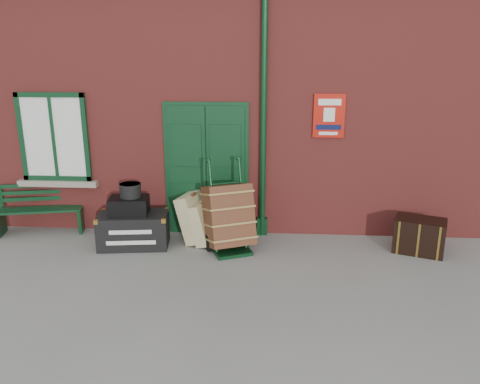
# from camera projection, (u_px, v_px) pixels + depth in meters

# --- Properties ---
(ground) EXTENTS (80.00, 80.00, 0.00)m
(ground) POSITION_uv_depth(u_px,v_px,m) (215.00, 269.00, 6.78)
(ground) COLOR gray
(ground) RESTS_ON ground
(station_building) EXTENTS (10.30, 4.30, 4.36)m
(station_building) POSITION_uv_depth(u_px,v_px,m) (234.00, 97.00, 9.52)
(station_building) COLOR #993631
(station_building) RESTS_ON ground
(bench) EXTENTS (1.46, 0.73, 0.87)m
(bench) POSITION_uv_depth(u_px,v_px,m) (41.00, 208.00, 8.14)
(bench) COLOR #0E341A
(bench) RESTS_ON ground
(houdini_trunk) EXTENTS (1.16, 0.74, 0.55)m
(houdini_trunk) POSITION_uv_depth(u_px,v_px,m) (134.00, 230.00, 7.55)
(houdini_trunk) COLOR black
(houdini_trunk) RESTS_ON ground
(strongbox) EXTENTS (0.65, 0.51, 0.27)m
(strongbox) POSITION_uv_depth(u_px,v_px,m) (129.00, 206.00, 7.44)
(strongbox) COLOR black
(strongbox) RESTS_ON houdini_trunk
(hatbox) EXTENTS (0.37, 0.37, 0.22)m
(hatbox) POSITION_uv_depth(u_px,v_px,m) (130.00, 190.00, 7.39)
(hatbox) COLOR black
(hatbox) RESTS_ON strongbox
(suitcase_back) EXTENTS (0.56, 0.66, 0.82)m
(suitcase_back) POSITION_uv_depth(u_px,v_px,m) (193.00, 217.00, 7.72)
(suitcase_back) COLOR tan
(suitcase_back) RESTS_ON ground
(suitcase_front) EXTENTS (0.49, 0.59, 0.70)m
(suitcase_front) POSITION_uv_depth(u_px,v_px,m) (203.00, 223.00, 7.63)
(suitcase_front) COLOR tan
(suitcase_front) RESTS_ON ground
(porter_trolley) EXTENTS (0.93, 0.96, 1.43)m
(porter_trolley) POSITION_uv_depth(u_px,v_px,m) (229.00, 217.00, 7.33)
(porter_trolley) COLOR #0D3419
(porter_trolley) RESTS_ON ground
(dark_trunk) EXTENTS (0.87, 0.72, 0.54)m
(dark_trunk) POSITION_uv_depth(u_px,v_px,m) (419.00, 236.00, 7.32)
(dark_trunk) COLOR black
(dark_trunk) RESTS_ON ground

